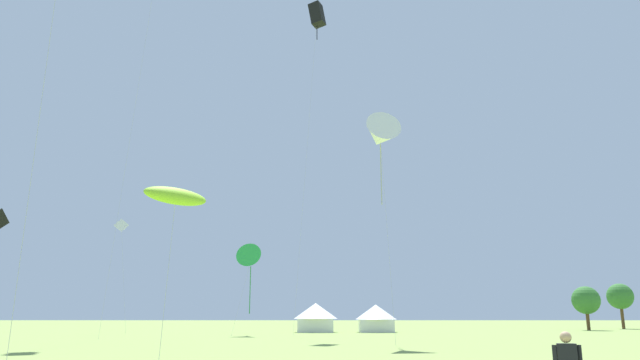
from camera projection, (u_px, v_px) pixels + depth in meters
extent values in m
cylinder|color=#B2B2B7|center=(130.00, 139.00, 53.07)|extent=(1.96, 2.08, 35.68)
ellipsoid|color=#99DB2D|center=(176.00, 196.00, 23.31)|extent=(2.82, 2.81, 1.06)
cylinder|color=#B2B2B7|center=(167.00, 280.00, 22.19)|extent=(0.11, 0.76, 6.72)
cube|color=white|center=(121.00, 225.00, 65.42)|extent=(1.55, 0.62, 1.55)
cylinder|color=#B2B2B7|center=(123.00, 278.00, 63.63)|extent=(1.73, 0.89, 11.94)
cone|color=green|center=(251.00, 260.00, 59.50)|extent=(2.95, 3.31, 3.24)
cylinder|color=#207C31|center=(250.00, 290.00, 58.81)|extent=(0.08, 0.08, 4.77)
cylinder|color=#B2B2B7|center=(241.00, 297.00, 57.44)|extent=(1.40, 2.50, 7.57)
cube|color=black|center=(317.00, 15.00, 66.92)|extent=(2.19, 1.94, 2.88)
cylinder|color=black|center=(317.00, 30.00, 66.47)|extent=(0.09, 0.09, 2.43)
cylinder|color=#B2B2B7|center=(306.00, 162.00, 61.77)|extent=(2.31, 2.20, 36.05)
cone|color=white|center=(380.00, 135.00, 44.20)|extent=(3.26, 3.63, 3.40)
cylinder|color=#A4A4A4|center=(381.00, 174.00, 43.50)|extent=(0.09, 0.09, 4.72)
cylinder|color=#B2B2B7|center=(387.00, 233.00, 41.45)|extent=(0.52, 2.03, 15.48)
cube|color=black|center=(568.00, 360.00, 11.13)|extent=(0.41, 0.32, 0.60)
sphere|color=tan|center=(566.00, 337.00, 11.23)|extent=(0.22, 0.22, 0.22)
cylinder|color=black|center=(555.00, 360.00, 11.13)|extent=(0.09, 0.09, 0.55)
cylinder|color=black|center=(580.00, 360.00, 11.13)|extent=(0.09, 0.09, 0.55)
cube|color=white|center=(316.00, 325.00, 67.46)|extent=(4.12, 4.12, 1.54)
cone|color=white|center=(316.00, 311.00, 67.84)|extent=(5.15, 5.15, 1.80)
cube|color=white|center=(376.00, 326.00, 67.39)|extent=(3.90, 3.90, 1.46)
cone|color=white|center=(376.00, 312.00, 67.75)|extent=(4.87, 4.87, 1.71)
cylinder|color=brown|center=(588.00, 320.00, 75.68)|extent=(0.44, 0.44, 2.60)
sphere|color=#33702D|center=(586.00, 300.00, 76.27)|extent=(3.64, 3.64, 3.64)
cylinder|color=brown|center=(622.00, 317.00, 83.66)|extent=(0.44, 0.44, 3.33)
sphere|color=#33702D|center=(620.00, 296.00, 84.33)|extent=(3.70, 3.70, 3.70)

